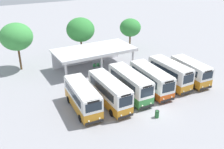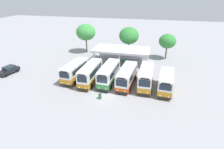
{
  "view_description": "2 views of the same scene",
  "coord_description": "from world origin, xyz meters",
  "px_view_note": "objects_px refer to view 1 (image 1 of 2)",
  "views": [
    {
      "loc": [
        -17.34,
        -20.25,
        16.72
      ],
      "look_at": [
        -1.67,
        7.54,
        2.26
      ],
      "focal_mm": 40.92,
      "sensor_mm": 36.0,
      "label": 1
    },
    {
      "loc": [
        7.16,
        -24.88,
        15.68
      ],
      "look_at": [
        -0.17,
        5.04,
        1.54
      ],
      "focal_mm": 29.35,
      "sensor_mm": 36.0,
      "label": 2
    }
  ],
  "objects_px": {
    "city_bus_middle_cream": "(130,83)",
    "city_bus_far_end_green": "(190,71)",
    "city_bus_nearest_orange": "(82,97)",
    "waiting_chair_end_by_column": "(94,66)",
    "litter_bin_apron": "(157,114)",
    "waiting_chair_middle_seat": "(102,64)",
    "city_bus_fourth_amber": "(151,79)",
    "city_bus_fifth_blue": "(170,73)",
    "city_bus_second_in_row": "(109,91)",
    "waiting_chair_second_from_end": "(98,65)"
  },
  "relations": [
    {
      "from": "litter_bin_apron",
      "to": "city_bus_far_end_green",
      "type": "bearing_deg",
      "value": 26.68
    },
    {
      "from": "city_bus_second_in_row",
      "to": "litter_bin_apron",
      "type": "height_order",
      "value": "city_bus_second_in_row"
    },
    {
      "from": "city_bus_fifth_blue",
      "to": "city_bus_far_end_green",
      "type": "xyz_separation_m",
      "value": [
        3.36,
        -0.66,
        -0.14
      ]
    },
    {
      "from": "city_bus_fourth_amber",
      "to": "city_bus_fifth_blue",
      "type": "xyz_separation_m",
      "value": [
        3.37,
        0.07,
        0.11
      ]
    },
    {
      "from": "city_bus_far_end_green",
      "to": "city_bus_middle_cream",
      "type": "bearing_deg",
      "value": 176.03
    },
    {
      "from": "city_bus_second_in_row",
      "to": "waiting_chair_middle_seat",
      "type": "bearing_deg",
      "value": 67.37
    },
    {
      "from": "city_bus_fifth_blue",
      "to": "city_bus_far_end_green",
      "type": "distance_m",
      "value": 3.43
    },
    {
      "from": "waiting_chair_end_by_column",
      "to": "waiting_chair_second_from_end",
      "type": "distance_m",
      "value": 0.66
    },
    {
      "from": "city_bus_middle_cream",
      "to": "waiting_chair_end_by_column",
      "type": "relative_size",
      "value": 9.39
    },
    {
      "from": "litter_bin_apron",
      "to": "waiting_chair_middle_seat",
      "type": "bearing_deg",
      "value": 85.49
    },
    {
      "from": "city_bus_middle_cream",
      "to": "waiting_chair_end_by_column",
      "type": "height_order",
      "value": "city_bus_middle_cream"
    },
    {
      "from": "waiting_chair_end_by_column",
      "to": "litter_bin_apron",
      "type": "height_order",
      "value": "litter_bin_apron"
    },
    {
      "from": "city_bus_middle_cream",
      "to": "city_bus_far_end_green",
      "type": "height_order",
      "value": "city_bus_middle_cream"
    },
    {
      "from": "city_bus_fifth_blue",
      "to": "waiting_chair_end_by_column",
      "type": "height_order",
      "value": "city_bus_fifth_blue"
    },
    {
      "from": "city_bus_nearest_orange",
      "to": "city_bus_fifth_blue",
      "type": "xyz_separation_m",
      "value": [
        13.46,
        -0.01,
        0.13
      ]
    },
    {
      "from": "city_bus_nearest_orange",
      "to": "city_bus_far_end_green",
      "type": "distance_m",
      "value": 16.84
    },
    {
      "from": "city_bus_fifth_blue",
      "to": "litter_bin_apron",
      "type": "xyz_separation_m",
      "value": [
        -6.69,
        -5.71,
        -1.48
      ]
    },
    {
      "from": "city_bus_fourth_amber",
      "to": "waiting_chair_end_by_column",
      "type": "xyz_separation_m",
      "value": [
        -3.34,
        10.84,
        -1.31
      ]
    },
    {
      "from": "waiting_chair_end_by_column",
      "to": "city_bus_second_in_row",
      "type": "bearing_deg",
      "value": -106.69
    },
    {
      "from": "city_bus_middle_cream",
      "to": "waiting_chair_middle_seat",
      "type": "xyz_separation_m",
      "value": [
        1.34,
        10.73,
        -1.38
      ]
    },
    {
      "from": "waiting_chair_second_from_end",
      "to": "city_bus_nearest_orange",
      "type": "bearing_deg",
      "value": -124.61
    },
    {
      "from": "city_bus_middle_cream",
      "to": "city_bus_fifth_blue",
      "type": "height_order",
      "value": "city_bus_fifth_blue"
    },
    {
      "from": "city_bus_fifth_blue",
      "to": "city_bus_fourth_amber",
      "type": "bearing_deg",
      "value": -178.84
    },
    {
      "from": "city_bus_far_end_green",
      "to": "waiting_chair_end_by_column",
      "type": "relative_size",
      "value": 7.99
    },
    {
      "from": "city_bus_nearest_orange",
      "to": "litter_bin_apron",
      "type": "bearing_deg",
      "value": -40.17
    },
    {
      "from": "city_bus_nearest_orange",
      "to": "city_bus_fourth_amber",
      "type": "xyz_separation_m",
      "value": [
        10.1,
        -0.08,
        0.02
      ]
    },
    {
      "from": "city_bus_nearest_orange",
      "to": "city_bus_fourth_amber",
      "type": "bearing_deg",
      "value": -0.43
    },
    {
      "from": "waiting_chair_middle_seat",
      "to": "litter_bin_apron",
      "type": "xyz_separation_m",
      "value": [
        -1.3,
        -16.48,
        -0.07
      ]
    },
    {
      "from": "city_bus_second_in_row",
      "to": "waiting_chair_second_from_end",
      "type": "xyz_separation_m",
      "value": [
        4.05,
        11.27,
        -1.38
      ]
    },
    {
      "from": "city_bus_middle_cream",
      "to": "city_bus_fourth_amber",
      "type": "xyz_separation_m",
      "value": [
        3.37,
        -0.11,
        -0.08
      ]
    },
    {
      "from": "city_bus_middle_cream",
      "to": "city_bus_fourth_amber",
      "type": "bearing_deg",
      "value": -1.86
    },
    {
      "from": "city_bus_fifth_blue",
      "to": "litter_bin_apron",
      "type": "relative_size",
      "value": 8.22
    },
    {
      "from": "city_bus_fifth_blue",
      "to": "city_bus_far_end_green",
      "type": "relative_size",
      "value": 1.08
    },
    {
      "from": "city_bus_nearest_orange",
      "to": "litter_bin_apron",
      "type": "distance_m",
      "value": 8.97
    },
    {
      "from": "city_bus_nearest_orange",
      "to": "waiting_chair_end_by_column",
      "type": "distance_m",
      "value": 12.77
    },
    {
      "from": "city_bus_fourth_amber",
      "to": "waiting_chair_middle_seat",
      "type": "xyz_separation_m",
      "value": [
        -2.02,
        10.84,
        -1.31
      ]
    },
    {
      "from": "city_bus_second_in_row",
      "to": "waiting_chair_middle_seat",
      "type": "relative_size",
      "value": 9.27
    },
    {
      "from": "city_bus_second_in_row",
      "to": "litter_bin_apron",
      "type": "distance_m",
      "value": 6.37
    },
    {
      "from": "city_bus_nearest_orange",
      "to": "city_bus_middle_cream",
      "type": "relative_size",
      "value": 0.95
    },
    {
      "from": "city_bus_fourth_amber",
      "to": "city_bus_second_in_row",
      "type": "bearing_deg",
      "value": -176.13
    },
    {
      "from": "city_bus_far_end_green",
      "to": "city_bus_fifth_blue",
      "type": "bearing_deg",
      "value": 168.9
    },
    {
      "from": "city_bus_nearest_orange",
      "to": "waiting_chair_end_by_column",
      "type": "bearing_deg",
      "value": 57.9
    },
    {
      "from": "city_bus_nearest_orange",
      "to": "city_bus_far_end_green",
      "type": "height_order",
      "value": "city_bus_nearest_orange"
    },
    {
      "from": "litter_bin_apron",
      "to": "waiting_chair_end_by_column",
      "type": "bearing_deg",
      "value": 90.07
    },
    {
      "from": "waiting_chair_end_by_column",
      "to": "waiting_chair_middle_seat",
      "type": "xyz_separation_m",
      "value": [
        1.32,
        -0.0,
        0.0
      ]
    },
    {
      "from": "city_bus_second_in_row",
      "to": "city_bus_far_end_green",
      "type": "distance_m",
      "value": 13.46
    },
    {
      "from": "waiting_chair_second_from_end",
      "to": "waiting_chair_middle_seat",
      "type": "xyz_separation_m",
      "value": [
        0.66,
        0.02,
        0.0
      ]
    },
    {
      "from": "waiting_chair_end_by_column",
      "to": "litter_bin_apron",
      "type": "distance_m",
      "value": 16.48
    },
    {
      "from": "city_bus_nearest_orange",
      "to": "waiting_chair_middle_seat",
      "type": "relative_size",
      "value": 8.9
    },
    {
      "from": "waiting_chair_end_by_column",
      "to": "city_bus_nearest_orange",
      "type": "bearing_deg",
      "value": -122.1
    }
  ]
}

